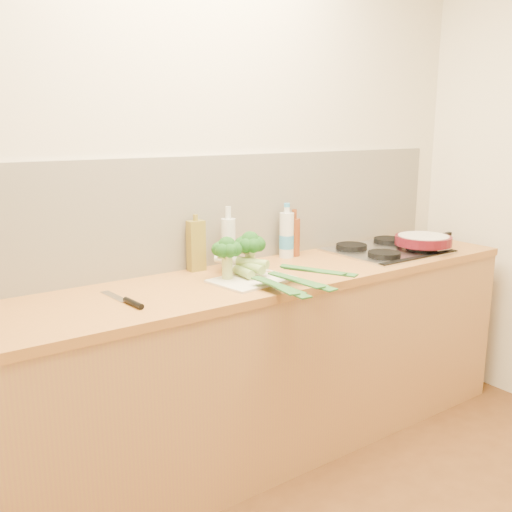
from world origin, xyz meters
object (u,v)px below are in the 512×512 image
(chopping_board, at_px, (252,280))
(chefs_knife, at_px, (129,301))
(skillet, at_px, (424,240))
(gas_hob, at_px, (387,249))

(chopping_board, relative_size, chefs_knife, 1.09)
(chopping_board, distance_m, chefs_knife, 0.58)
(chopping_board, height_order, skillet, skillet)
(chopping_board, bearing_deg, skillet, -10.77)
(gas_hob, xyz_separation_m, chopping_board, (-0.96, -0.06, -0.01))
(skillet, bearing_deg, chopping_board, 169.57)
(chopping_board, xyz_separation_m, chefs_knife, (-0.58, 0.00, 0.00))
(chefs_knife, distance_m, skillet, 1.71)
(chopping_board, bearing_deg, chefs_knife, 171.24)
(chefs_knife, bearing_deg, chopping_board, -5.82)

